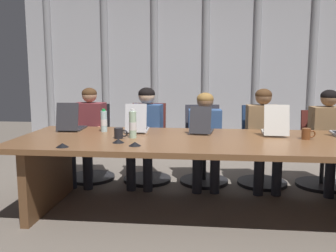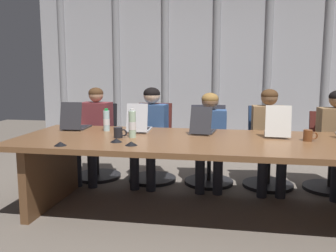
% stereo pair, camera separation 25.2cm
% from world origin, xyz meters
% --- Properties ---
extents(ground_plane, '(12.00, 12.00, 0.00)m').
position_xyz_m(ground_plane, '(0.00, 0.00, 0.00)').
color(ground_plane, '#6B6056').
extents(conference_table, '(3.58, 1.29, 0.74)m').
position_xyz_m(conference_table, '(0.00, 0.00, 0.59)').
color(conference_table, brown).
rests_on(conference_table, ground_plane).
extents(curtain_backdrop, '(6.00, 0.17, 2.71)m').
position_xyz_m(curtain_backdrop, '(-0.00, 2.66, 1.35)').
color(curtain_backdrop, '#B2B2B7').
rests_on(curtain_backdrop, ground_plane).
extents(laptop_left_end, '(0.26, 0.40, 0.31)m').
position_xyz_m(laptop_left_end, '(-1.43, 0.37, 0.80)').
color(laptop_left_end, '#2D2D33').
rests_on(laptop_left_end, conference_table).
extents(laptop_left_mid, '(0.25, 0.41, 0.31)m').
position_xyz_m(laptop_left_mid, '(-0.69, 0.35, 0.80)').
color(laptop_left_mid, '#BCBCC1').
rests_on(laptop_left_mid, conference_table).
extents(laptop_center, '(0.26, 0.41, 0.29)m').
position_xyz_m(laptop_center, '(-0.01, 0.34, 0.80)').
color(laptop_center, '#2D2D33').
rests_on(laptop_center, conference_table).
extents(laptop_right_mid, '(0.27, 0.45, 0.31)m').
position_xyz_m(laptop_right_mid, '(0.74, 0.33, 0.80)').
color(laptop_right_mid, beige).
rests_on(laptop_right_mid, conference_table).
extents(office_chair_left_end, '(0.60, 0.60, 0.95)m').
position_xyz_m(office_chair_left_end, '(-1.43, 1.06, 0.35)').
color(office_chair_left_end, black).
rests_on(office_chair_left_end, ground_plane).
extents(office_chair_left_mid, '(0.60, 0.60, 0.97)m').
position_xyz_m(office_chair_left_mid, '(-0.70, 1.06, 0.36)').
color(office_chair_left_mid, '#511E19').
rests_on(office_chair_left_mid, ground_plane).
extents(office_chair_center, '(0.60, 0.61, 0.95)m').
position_xyz_m(office_chair_center, '(0.01, 1.06, 0.35)').
color(office_chair_center, '#2D2D38').
rests_on(office_chair_center, ground_plane).
extents(office_chair_right_mid, '(0.60, 0.61, 0.96)m').
position_xyz_m(office_chair_right_mid, '(0.72, 1.06, 0.35)').
color(office_chair_right_mid, navy).
rests_on(office_chair_right_mid, ground_plane).
extents(office_chair_right_end, '(0.60, 0.60, 0.90)m').
position_xyz_m(office_chair_right_end, '(1.43, 1.05, 0.34)').
color(office_chair_right_end, '#511E19').
rests_on(office_chair_right_end, ground_plane).
extents(person_left_end, '(0.40, 0.56, 1.17)m').
position_xyz_m(person_left_end, '(-1.42, 0.90, 0.66)').
color(person_left_end, brown).
rests_on(person_left_end, ground_plane).
extents(person_left_mid, '(0.41, 0.57, 1.18)m').
position_xyz_m(person_left_mid, '(-0.70, 0.90, 0.67)').
color(person_left_mid, '#335184').
rests_on(person_left_mid, ground_plane).
extents(person_center, '(0.43, 0.56, 1.12)m').
position_xyz_m(person_center, '(0.03, 0.90, 0.64)').
color(person_center, '#335184').
rests_on(person_center, ground_plane).
extents(person_right_mid, '(0.41, 0.56, 1.17)m').
position_xyz_m(person_right_mid, '(0.71, 0.90, 0.66)').
color(person_right_mid, olive).
rests_on(person_right_mid, ground_plane).
extents(person_right_end, '(0.44, 0.57, 1.17)m').
position_xyz_m(person_right_end, '(1.46, 0.90, 0.66)').
color(person_right_end, olive).
rests_on(person_right_end, ground_plane).
extents(water_bottle_primary, '(0.07, 0.07, 0.24)m').
position_xyz_m(water_bottle_primary, '(-1.04, 0.31, 0.85)').
color(water_bottle_primary, silver).
rests_on(water_bottle_primary, conference_table).
extents(water_bottle_secondary, '(0.07, 0.07, 0.28)m').
position_xyz_m(water_bottle_secondary, '(-0.66, -0.02, 0.87)').
color(water_bottle_secondary, '#ADD1B2').
rests_on(water_bottle_secondary, conference_table).
extents(coffee_mug_near, '(0.13, 0.08, 0.10)m').
position_xyz_m(coffee_mug_near, '(0.99, 0.08, 0.79)').
color(coffee_mug_near, brown).
rests_on(coffee_mug_near, conference_table).
extents(coffee_mug_far, '(0.13, 0.08, 0.10)m').
position_xyz_m(coffee_mug_far, '(-0.79, -0.06, 0.79)').
color(coffee_mug_far, black).
rests_on(coffee_mug_far, conference_table).
extents(conference_mic_left_side, '(0.11, 0.11, 0.03)m').
position_xyz_m(conference_mic_left_side, '(-0.75, -0.28, 0.76)').
color(conference_mic_left_side, black).
rests_on(conference_mic_left_side, conference_table).
extents(conference_mic_middle, '(0.11, 0.11, 0.03)m').
position_xyz_m(conference_mic_middle, '(-0.57, -0.40, 0.76)').
color(conference_mic_middle, black).
rests_on(conference_mic_middle, conference_table).
extents(conference_mic_right_side, '(0.11, 0.11, 0.03)m').
position_xyz_m(conference_mic_right_side, '(-1.17, -0.52, 0.76)').
color(conference_mic_right_side, black).
rests_on(conference_mic_right_side, conference_table).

